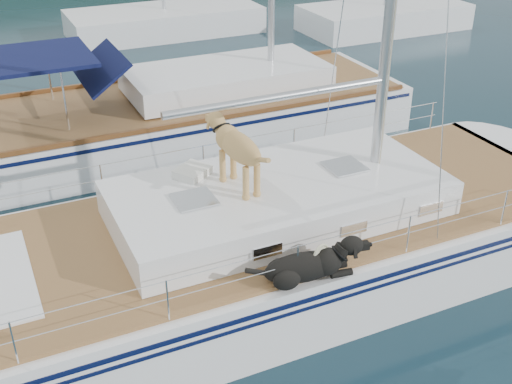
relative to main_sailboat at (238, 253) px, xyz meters
name	(u,v)px	position (x,y,z in m)	size (l,w,h in m)	color
ground	(234,289)	(-0.09, 0.01, -0.68)	(120.00, 120.00, 0.00)	#0E252B
main_sailboat	(238,253)	(0.00, 0.00, 0.00)	(12.00, 3.96, 14.01)	white
neighbor_sailboat	(186,116)	(1.25, 6.06, -0.06)	(11.00, 3.50, 13.30)	white
bg_boat_center	(165,22)	(3.91, 16.01, -0.23)	(7.20, 3.00, 11.65)	white
bg_boat_east	(384,18)	(11.91, 13.01, -0.23)	(6.40, 3.00, 11.65)	white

